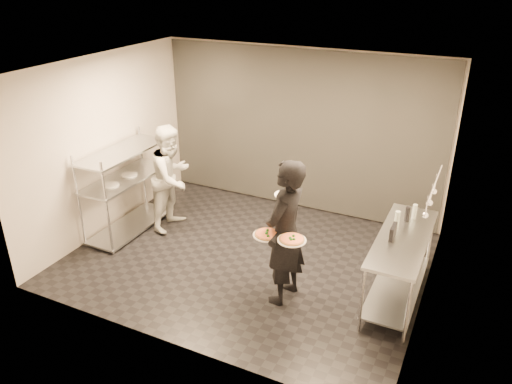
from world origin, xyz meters
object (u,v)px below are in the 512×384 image
at_px(salad_plate, 286,193).
at_px(bottle_green, 397,220).
at_px(pass_rack, 126,186).
at_px(pos_monitor, 393,232).
at_px(pizza_plate_far, 292,239).
at_px(waiter, 285,233).
at_px(bottle_clear, 414,212).
at_px(chef, 172,177).
at_px(pizza_plate_near, 267,234).
at_px(bottle_dark, 407,214).
at_px(prep_counter, 401,257).

relative_size(salad_plate, bottle_green, 1.19).
bearing_deg(bottle_green, salad_plate, -157.19).
relative_size(pass_rack, pos_monitor, 6.74).
bearing_deg(pass_rack, pizza_plate_far, -15.27).
height_order(waiter, bottle_clear, waiter).
distance_m(chef, pizza_plate_near, 2.57).
xyz_separation_m(pass_rack, chef, (0.60, 0.41, 0.10)).
height_order(bottle_green, bottle_clear, bottle_green).
bearing_deg(bottle_clear, bottle_dark, -120.20).
xyz_separation_m(prep_counter, pizza_plate_far, (-1.15, -0.87, 0.42)).
xyz_separation_m(pass_rack, waiter, (3.00, -0.62, 0.20)).
bearing_deg(bottle_green, pizza_plate_far, -134.10).
bearing_deg(prep_counter, waiter, -154.84).
bearing_deg(bottle_dark, chef, -179.68).
distance_m(pos_monitor, bottle_dark, 0.53).
bearing_deg(pizza_plate_far, bottle_green, 45.90).
height_order(prep_counter, pos_monitor, pos_monitor).
bearing_deg(chef, bottle_dark, -89.13).
xyz_separation_m(pizza_plate_near, pos_monitor, (1.36, 0.74, -0.01)).
height_order(prep_counter, chef, chef).
xyz_separation_m(prep_counter, chef, (-3.73, 0.41, 0.24)).
height_order(pass_rack, chef, chef).
distance_m(pass_rack, pos_monitor, 4.22).
bearing_deg(chef, pizza_plate_far, -115.79).
distance_m(chef, pizza_plate_far, 2.89).
relative_size(pos_monitor, bottle_dark, 1.16).
height_order(waiter, salad_plate, waiter).
xyz_separation_m(prep_counter, bottle_green, (-0.13, 0.18, 0.41)).
height_order(pass_rack, pizza_plate_far, pass_rack).
distance_m(salad_plate, bottle_dark, 1.65).
height_order(pizza_plate_near, bottle_clear, bottle_clear).
bearing_deg(pos_monitor, salad_plate, -167.84).
bearing_deg(pizza_plate_far, bottle_clear, 50.48).
relative_size(salad_plate, bottle_dark, 1.40).
relative_size(waiter, chef, 1.11).
distance_m(pizza_plate_near, pizza_plate_far, 0.34).
bearing_deg(prep_counter, pos_monitor, -142.52).
distance_m(waiter, salad_plate, 0.50).
distance_m(pos_monitor, bottle_green, 0.27).
bearing_deg(pass_rack, chef, 34.33).
relative_size(pizza_plate_far, pos_monitor, 1.46).
bearing_deg(pizza_plate_far, chef, 153.66).
xyz_separation_m(pos_monitor, bottle_clear, (0.15, 0.64, 0.02)).
distance_m(waiter, bottle_green, 1.45).
bearing_deg(salad_plate, pos_monitor, 12.03).
bearing_deg(bottle_dark, prep_counter, -84.07).
xyz_separation_m(chef, bottle_dark, (3.69, 0.02, 0.15)).
bearing_deg(bottle_green, waiter, -146.25).
bearing_deg(waiter, pos_monitor, 120.04).
bearing_deg(pass_rack, waiter, -11.73).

